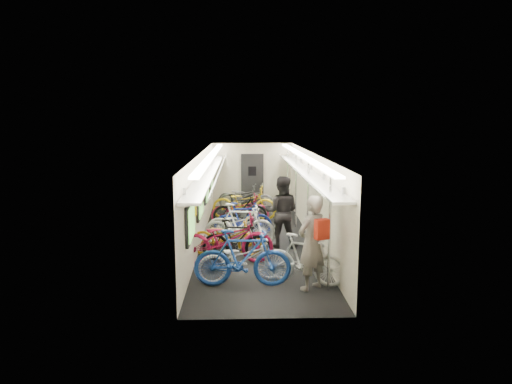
{
  "coord_description": "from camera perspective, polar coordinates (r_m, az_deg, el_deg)",
  "views": [
    {
      "loc": [
        -0.43,
        -12.17,
        3.3
      ],
      "look_at": [
        0.02,
        1.19,
        1.15
      ],
      "focal_mm": 32.0,
      "sensor_mm": 36.0,
      "label": 1
    }
  ],
  "objects": [
    {
      "name": "bicycle_12",
      "position": [
        16.13,
        -1.15,
        -0.79
      ],
      "size": [
        2.06,
        0.99,
        1.04
      ],
      "primitive_type": "imported",
      "rotation": [
        0.0,
        0.0,
        1.41
      ],
      "color": "#59585D",
      "rests_on": "ground"
    },
    {
      "name": "bicycle_9",
      "position": [
        14.12,
        -1.98,
        -2.26
      ],
      "size": [
        1.72,
        0.56,
        1.02
      ],
      "primitive_type": "imported",
      "rotation": [
        0.0,
        0.0,
        1.62
      ],
      "color": "black",
      "rests_on": "ground"
    },
    {
      "name": "bicycle_14",
      "position": [
        16.81,
        -1.8,
        -0.58
      ],
      "size": [
        1.85,
        0.97,
        0.93
      ],
      "primitive_type": "imported",
      "rotation": [
        0.0,
        0.0,
        1.36
      ],
      "color": "slate",
      "rests_on": "ground"
    },
    {
      "name": "bicycle_2",
      "position": [
        10.5,
        -3.77,
        -5.95
      ],
      "size": [
        2.24,
        0.96,
        1.15
      ],
      "primitive_type": "imported",
      "rotation": [
        0.0,
        0.0,
        1.67
      ],
      "color": "maroon",
      "rests_on": "ground"
    },
    {
      "name": "bicycle_3",
      "position": [
        10.69,
        -2.4,
        -6.06
      ],
      "size": [
        1.72,
        0.7,
        1.0
      ],
      "primitive_type": "imported",
      "rotation": [
        0.0,
        0.0,
        1.43
      ],
      "color": "black",
      "rests_on": "ground"
    },
    {
      "name": "bicycle_8",
      "position": [
        14.34,
        -1.98,
        -2.21
      ],
      "size": [
        1.91,
        0.92,
        0.96
      ],
      "primitive_type": "imported",
      "rotation": [
        0.0,
        0.0,
        1.73
      ],
      "color": "maroon",
      "rests_on": "ground"
    },
    {
      "name": "bicycle_5",
      "position": [
        12.0,
        -1.97,
        -4.08
      ],
      "size": [
        1.92,
        0.91,
        1.11
      ],
      "primitive_type": "imported",
      "rotation": [
        0.0,
        0.0,
        1.36
      ],
      "color": "white",
      "rests_on": "ground"
    },
    {
      "name": "bicycle_6",
      "position": [
        12.23,
        -2.17,
        -4.17
      ],
      "size": [
        1.91,
        0.84,
        0.97
      ],
      "primitive_type": "imported",
      "rotation": [
        0.0,
        0.0,
        1.68
      ],
      "color": "silver",
      "rests_on": "ground"
    },
    {
      "name": "bicycle_10",
      "position": [
        15.02,
        -1.47,
        -1.39
      ],
      "size": [
        2.21,
        1.04,
        1.11
      ],
      "primitive_type": "imported",
      "rotation": [
        0.0,
        0.0,
        1.43
      ],
      "color": "gold",
      "rests_on": "ground"
    },
    {
      "name": "bicycle_1",
      "position": [
        9.1,
        -1.72,
        -8.26
      ],
      "size": [
        1.95,
        0.6,
        1.16
      ],
      "primitive_type": "imported",
      "rotation": [
        0.0,
        0.0,
        1.54
      ],
      "color": "#194098",
      "rests_on": "ground"
    },
    {
      "name": "bicycle_4",
      "position": [
        11.14,
        -3.72,
        -5.63
      ],
      "size": [
        1.85,
        0.92,
        0.93
      ],
      "primitive_type": "imported",
      "rotation": [
        0.0,
        0.0,
        1.4
      ],
      "color": "orange",
      "rests_on": "ground"
    },
    {
      "name": "bicycle_11",
      "position": [
        9.31,
        6.04,
        -8.35
      ],
      "size": [
        1.75,
        1.13,
        1.02
      ],
      "primitive_type": "imported",
      "rotation": [
        0.0,
        0.0,
        1.15
      ],
      "color": "silver",
      "rests_on": "ground"
    },
    {
      "name": "backpack",
      "position": [
        8.56,
        8.24,
        -4.62
      ],
      "size": [
        0.29,
        0.22,
        0.38
      ],
      "primitive_type": "cube",
      "rotation": [
        0.0,
        0.0,
        0.34
      ],
      "color": "#B12211",
      "rests_on": "passenger_near"
    },
    {
      "name": "bicycle_0",
      "position": [
        9.39,
        -1.83,
        -8.42
      ],
      "size": [
        1.87,
        0.91,
        0.94
      ],
      "primitive_type": "imported",
      "rotation": [
        0.0,
        0.0,
        1.74
      ],
      "color": "silver",
      "rests_on": "ground"
    },
    {
      "name": "passenger_mid",
      "position": [
        11.79,
        3.21,
        -2.49
      ],
      "size": [
        1.02,
        0.86,
        1.86
      ],
      "primitive_type": "imported",
      "rotation": [
        0.0,
        0.0,
        2.95
      ],
      "color": "black",
      "rests_on": "ground"
    },
    {
      "name": "bicycle_7",
      "position": [
        12.9,
        -1.64,
        -3.44
      ],
      "size": [
        1.67,
        0.56,
        0.99
      ],
      "primitive_type": "imported",
      "rotation": [
        0.0,
        0.0,
        1.63
      ],
      "color": "navy",
      "rests_on": "ground"
    },
    {
      "name": "passenger_near",
      "position": [
        8.93,
        6.97,
        -6.33
      ],
      "size": [
        0.81,
        0.77,
        1.86
      ],
      "primitive_type": "imported",
      "rotation": [
        0.0,
        0.0,
        3.83
      ],
      "color": "gray",
      "rests_on": "ground"
    },
    {
      "name": "train_car_shell",
      "position": [
        12.99,
        -1.61,
        1.86
      ],
      "size": [
        10.0,
        10.0,
        10.0
      ],
      "color": "black",
      "rests_on": "ground"
    }
  ]
}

